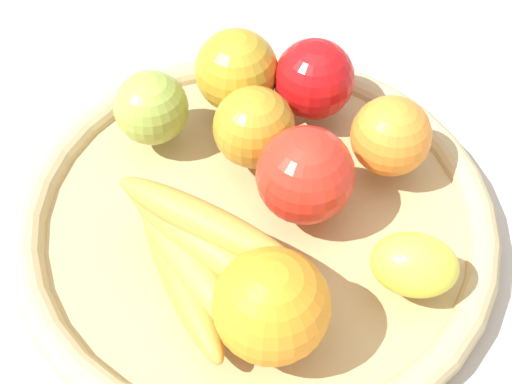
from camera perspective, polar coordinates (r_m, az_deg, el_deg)
name	(u,v)px	position (r m, az deg, el deg)	size (l,w,h in m)	color
ground_plane	(256,231)	(0.64, 0.00, -3.03)	(2.40, 2.40, 0.00)	#BBAD9E
basket	(256,220)	(0.63, 0.00, -2.17)	(0.41, 0.41, 0.03)	tan
apple_1	(305,174)	(0.59, 3.81, 1.43)	(0.08, 0.08, 0.08)	red
banana_bunch	(194,250)	(0.55, -4.78, -4.51)	(0.16, 0.15, 0.07)	gold
apple_3	(236,71)	(0.67, -1.52, 9.36)	(0.08, 0.08, 0.08)	#B18C23
orange_0	(271,306)	(0.51, 1.20, -8.80)	(0.08, 0.08, 0.08)	orange
apple_0	(314,79)	(0.67, 4.53, 8.71)	(0.07, 0.07, 0.07)	red
lemon_0	(414,265)	(0.56, 12.13, -5.52)	(0.07, 0.05, 0.05)	yellow
orange_1	(391,136)	(0.63, 10.39, 4.28)	(0.07, 0.07, 0.07)	orange
apple_4	(151,108)	(0.65, -8.10, 6.47)	(0.07, 0.07, 0.07)	#90A73F
apple_2	(249,127)	(0.63, -0.55, 5.02)	(0.07, 0.07, 0.07)	#B98723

